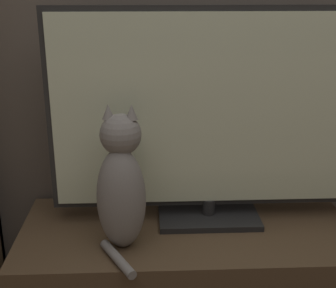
{
  "coord_description": "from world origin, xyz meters",
  "views": [
    {
      "loc": [
        -0.13,
        -0.46,
        1.21
      ],
      "look_at": [
        -0.07,
        0.91,
        0.74
      ],
      "focal_mm": 50.0,
      "sensor_mm": 36.0,
      "label": 1
    }
  ],
  "objects": [
    {
      "name": "tv",
      "position": [
        0.08,
        1.0,
        0.79
      ],
      "size": [
        1.06,
        0.21,
        0.72
      ],
      "color": "black",
      "rests_on": "tv_stand"
    },
    {
      "name": "cat",
      "position": [
        -0.21,
        0.84,
        0.63
      ],
      "size": [
        0.16,
        0.28,
        0.45
      ],
      "rotation": [
        0.0,
        0.0,
        -0.11
      ],
      "color": "gray",
      "rests_on": "tv_stand"
    },
    {
      "name": "tv_stand",
      "position": [
        0.0,
        0.93,
        0.21
      ],
      "size": [
        1.11,
        0.49,
        0.43
      ],
      "color": "brown",
      "rests_on": "ground_plane"
    }
  ]
}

